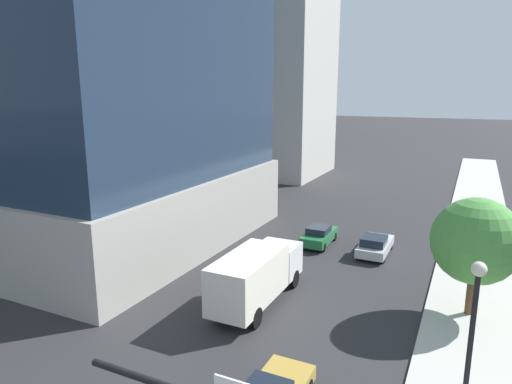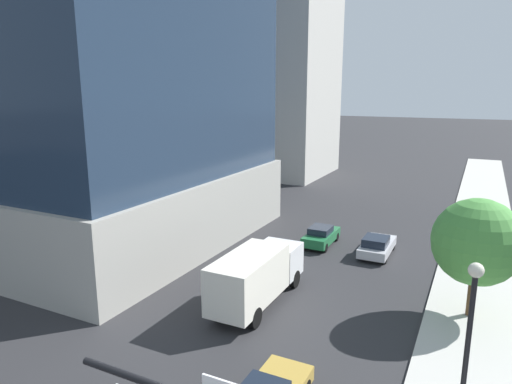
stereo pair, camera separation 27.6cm
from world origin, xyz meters
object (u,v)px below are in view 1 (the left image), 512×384
(street_tree, at_px, (476,241))
(car_green, at_px, (319,235))
(construction_building, at_px, (269,52))
(box_truck, at_px, (256,274))
(street_lamp, at_px, (472,332))
(car_silver, at_px, (375,245))

(street_tree, relative_size, car_green, 1.49)
(construction_building, distance_m, car_green, 34.36)
(car_green, bearing_deg, street_tree, -35.26)
(street_tree, xyz_separation_m, box_truck, (-10.24, -3.46, -2.28))
(box_truck, bearing_deg, street_lamp, -32.49)
(construction_building, distance_m, street_lamp, 52.07)
(street_lamp, height_order, car_silver, street_lamp)
(box_truck, bearing_deg, car_silver, 68.16)
(street_lamp, bearing_deg, car_green, 120.65)
(car_green, relative_size, car_silver, 0.93)
(construction_building, height_order, car_silver, construction_building)
(car_green, bearing_deg, construction_building, 121.34)
(street_lamp, bearing_deg, street_tree, 89.69)
(construction_building, bearing_deg, car_green, -58.66)
(car_silver, xyz_separation_m, box_truck, (-4.16, -10.38, 1.03))
(street_tree, relative_size, box_truck, 0.80)
(construction_building, distance_m, box_truck, 42.74)
(street_lamp, relative_size, car_silver, 1.45)
(construction_building, distance_m, car_silver, 36.73)
(street_lamp, xyz_separation_m, car_green, (-10.19, 17.19, -3.51))
(street_tree, height_order, car_silver, street_tree)
(construction_building, height_order, box_truck, construction_building)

